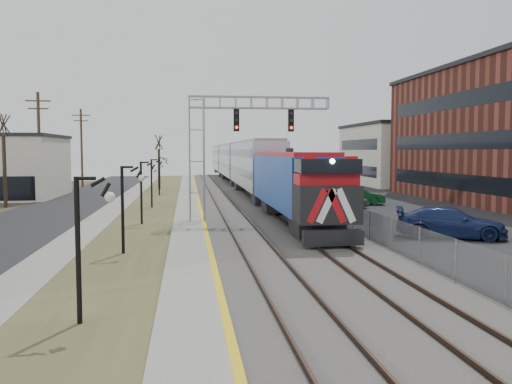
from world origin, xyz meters
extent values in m
cube|color=black|center=(-11.50, 35.00, 0.02)|extent=(7.00, 120.00, 0.04)
cube|color=gray|center=(-7.00, 35.00, 0.04)|extent=(2.00, 120.00, 0.08)
cube|color=#484D29|center=(-4.00, 35.00, 0.03)|extent=(4.00, 120.00, 0.06)
cube|color=gray|center=(-1.00, 35.00, 0.12)|extent=(2.00, 120.00, 0.24)
cube|color=#595651|center=(4.00, 35.00, 0.10)|extent=(8.00, 120.00, 0.20)
cube|color=black|center=(16.00, 35.00, 0.02)|extent=(16.00, 120.00, 0.04)
cube|color=gold|center=(-0.12, 35.00, 0.24)|extent=(0.24, 120.00, 0.01)
cube|color=#2D2119|center=(1.25, 35.00, 0.28)|extent=(0.08, 120.00, 0.15)
cube|color=#2D2119|center=(2.75, 35.00, 0.28)|extent=(0.08, 120.00, 0.15)
cube|color=#2D2119|center=(4.75, 35.00, 0.28)|extent=(0.08, 120.00, 0.15)
cube|color=#2D2119|center=(6.25, 35.00, 0.28)|extent=(0.08, 120.00, 0.15)
cube|color=#123D99|center=(5.50, 25.94, 2.47)|extent=(3.00, 17.00, 4.25)
cube|color=black|center=(5.50, 17.24, 0.70)|extent=(2.80, 0.50, 0.70)
cube|color=#A6A7B1|center=(5.50, 46.24, 3.01)|extent=(3.00, 22.00, 5.33)
cube|color=#A6A7B1|center=(5.50, 69.04, 3.01)|extent=(3.00, 22.00, 5.33)
cube|color=#A6A7B1|center=(5.50, 91.84, 3.01)|extent=(3.00, 22.00, 5.33)
cube|color=gray|center=(-0.50, 28.00, 4.00)|extent=(1.00, 1.00, 8.00)
cube|color=gray|center=(3.50, 28.00, 7.75)|extent=(9.00, 0.80, 0.80)
cube|color=black|center=(2.00, 27.55, 6.60)|extent=(0.35, 0.25, 1.40)
cube|color=black|center=(5.50, 27.55, 6.60)|extent=(0.35, 0.25, 1.40)
cylinder|color=black|center=(-4.00, 8.00, 2.00)|extent=(0.14, 0.14, 4.00)
cylinder|color=black|center=(-4.00, 18.00, 2.00)|extent=(0.14, 0.14, 4.00)
cylinder|color=black|center=(-4.00, 28.00, 2.00)|extent=(0.14, 0.14, 4.00)
cylinder|color=black|center=(-4.00, 38.00, 2.00)|extent=(0.14, 0.14, 4.00)
cylinder|color=black|center=(-4.00, 50.00, 2.00)|extent=(0.14, 0.14, 4.00)
cylinder|color=#4C3823|center=(-14.50, 45.00, 5.00)|extent=(0.28, 0.28, 10.00)
cylinder|color=#4C3823|center=(-14.50, 65.00, 5.00)|extent=(0.28, 0.28, 10.00)
cube|color=gray|center=(8.20, 35.00, 0.80)|extent=(0.04, 120.00, 1.60)
cube|color=beige|center=(30.00, 65.00, 4.00)|extent=(16.00, 18.00, 8.00)
cylinder|color=#382D23|center=(-16.00, 40.00, 2.97)|extent=(0.30, 0.30, 5.95)
cylinder|color=#382D23|center=(-4.50, 60.00, 2.45)|extent=(0.30, 0.30, 4.90)
imported|color=navy|center=(12.77, 20.37, 0.82)|extent=(6.11, 4.16, 1.64)
imported|color=slate|center=(11.18, 35.37, 0.74)|extent=(4.58, 2.48, 1.48)
imported|color=#0D451C|center=(13.56, 38.35, 0.72)|extent=(4.58, 2.21, 1.45)
camera|label=1|loc=(-1.10, -6.68, 4.67)|focal=38.00mm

